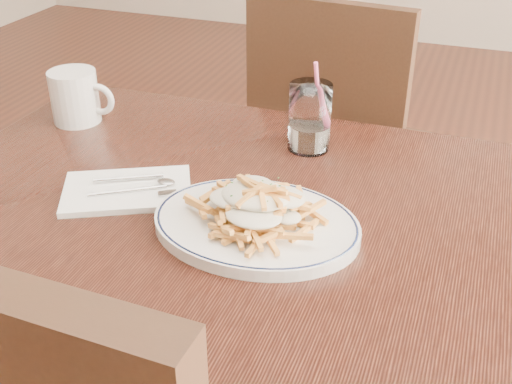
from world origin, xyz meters
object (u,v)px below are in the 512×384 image
at_px(chair_far, 335,137).
at_px(water_glass, 310,121).
at_px(fries_plate, 256,224).
at_px(loaded_fries, 256,201).
at_px(coffee_mug, 76,97).
at_px(table, 257,247).

bearing_deg(chair_far, water_glass, -83.15).
height_order(fries_plate, loaded_fries, loaded_fries).
height_order(chair_far, coffee_mug, chair_far).
relative_size(chair_far, loaded_fries, 3.75).
bearing_deg(table, chair_far, 93.32).
xyz_separation_m(chair_far, fries_plate, (0.07, -0.83, 0.23)).
xyz_separation_m(table, loaded_fries, (0.02, -0.06, 0.13)).
relative_size(table, chair_far, 1.29).
relative_size(fries_plate, loaded_fries, 1.59).
bearing_deg(chair_far, fries_plate, -85.45).
relative_size(loaded_fries, coffee_mug, 1.78).
height_order(table, chair_far, chair_far).
bearing_deg(water_glass, chair_far, 96.85).
bearing_deg(coffee_mug, water_glass, 5.09).
xyz_separation_m(water_glass, coffee_mug, (-0.49, -0.04, -0.00)).
bearing_deg(loaded_fries, coffee_mug, 152.08).
relative_size(table, water_glass, 6.72).
bearing_deg(table, loaded_fries, -70.96).
height_order(table, water_glass, water_glass).
distance_m(chair_far, water_glass, 0.60).
height_order(table, coffee_mug, coffee_mug).
bearing_deg(fries_plate, water_glass, 90.59).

